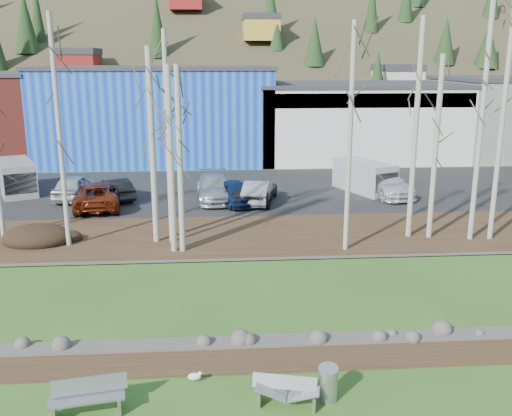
{
  "coord_description": "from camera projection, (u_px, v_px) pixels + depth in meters",
  "views": [
    {
      "loc": [
        -1.0,
        -13.59,
        8.91
      ],
      "look_at": [
        0.79,
        10.82,
        2.5
      ],
      "focal_mm": 40.0,
      "sensor_mm": 36.0,
      "label": 1
    }
  ],
  "objects": [
    {
      "name": "car_2",
      "position": [
        99.0,
        195.0,
        34.62
      ],
      "size": [
        3.14,
        5.87,
        1.57
      ],
      "primitive_type": "imported",
      "rotation": [
        0.0,
        0.0,
        3.24
      ],
      "color": "maroon",
      "rests_on": "parking_lot"
    },
    {
      "name": "dirt_mound",
      "position": [
        37.0,
        236.0,
        27.98
      ],
      "size": [
        3.41,
        2.41,
        0.67
      ],
      "primitive_type": "ellipsoid",
      "color": "black",
      "rests_on": "far_bank"
    },
    {
      "name": "dirt_strip",
      "position": [
        251.0,
        359.0,
        17.46
      ],
      "size": [
        80.0,
        1.8,
        0.03
      ],
      "primitive_type": "cube",
      "color": "#382616",
      "rests_on": "ground"
    },
    {
      "name": "parking_lot",
      "position": [
        230.0,
        190.0,
        39.54
      ],
      "size": [
        80.0,
        14.0,
        0.14
      ],
      "primitive_type": "cube",
      "color": "black",
      "rests_on": "ground"
    },
    {
      "name": "hillside",
      "position": [
        218.0,
        4.0,
        92.04
      ],
      "size": [
        160.0,
        72.0,
        35.0
      ],
      "primitive_type": null,
      "color": "#36311F",
      "rests_on": "ground"
    },
    {
      "name": "seagull",
      "position": [
        195.0,
        376.0,
        16.18
      ],
      "size": [
        0.46,
        0.21,
        0.33
      ],
      "rotation": [
        0.0,
        0.0,
        -0.03
      ],
      "color": "gold",
      "rests_on": "ground"
    },
    {
      "name": "bench_damaged",
      "position": [
        286.0,
        391.0,
        15.08
      ],
      "size": [
        1.8,
        0.93,
        0.76
      ],
      "rotation": [
        0.0,
        0.0,
        -0.23
      ],
      "color": "#9EA1A3",
      "rests_on": "ground"
    },
    {
      "name": "car_1",
      "position": [
        115.0,
        189.0,
        36.65
      ],
      "size": [
        3.14,
        4.45,
        1.39
      ],
      "primitive_type": "imported",
      "rotation": [
        0.0,
        0.0,
        3.59
      ],
      "color": "black",
      "rests_on": "parking_lot"
    },
    {
      "name": "birch_6",
      "position": [
        350.0,
        140.0,
        25.81
      ],
      "size": [
        0.23,
        0.23,
        10.41
      ],
      "color": "#BCB7AA",
      "rests_on": "far_bank"
    },
    {
      "name": "car_6",
      "position": [
        256.0,
        191.0,
        36.02
      ],
      "size": [
        3.39,
        5.4,
        1.39
      ],
      "primitive_type": "imported",
      "rotation": [
        0.0,
        0.0,
        2.91
      ],
      "color": "black",
      "rests_on": "parking_lot"
    },
    {
      "name": "birch_8",
      "position": [
        436.0,
        149.0,
        27.82
      ],
      "size": [
        0.26,
        0.26,
        9.0
      ],
      "color": "#BCB7AA",
      "rests_on": "far_bank"
    },
    {
      "name": "car_3",
      "position": [
        215.0,
        188.0,
        36.44
      ],
      "size": [
        2.56,
        5.59,
        1.59
      ],
      "primitive_type": "imported",
      "rotation": [
        0.0,
        0.0,
        0.06
      ],
      "color": "#AAADB2",
      "rests_on": "parking_lot"
    },
    {
      "name": "birch_4",
      "position": [
        180.0,
        161.0,
        25.82
      ],
      "size": [
        0.27,
        0.27,
        8.56
      ],
      "color": "#BCB7AA",
      "rests_on": "far_bank"
    },
    {
      "name": "near_bank_rocks",
      "position": [
        249.0,
        343.0,
        18.43
      ],
      "size": [
        80.0,
        0.8,
        0.5
      ],
      "primitive_type": null,
      "color": "#47423D",
      "rests_on": "ground"
    },
    {
      "name": "far_bank",
      "position": [
        235.0,
        236.0,
        29.41
      ],
      "size": [
        80.0,
        7.0,
        0.15
      ],
      "primitive_type": "cube",
      "color": "#382616",
      "rests_on": "ground"
    },
    {
      "name": "car_5",
      "position": [
        258.0,
        191.0,
        35.68
      ],
      "size": [
        2.43,
        4.66,
        1.46
      ],
      "primitive_type": "imported",
      "rotation": [
        0.0,
        0.0,
        2.93
      ],
      "color": "#B4B3B6",
      "rests_on": "parking_lot"
    },
    {
      "name": "van_white",
      "position": [
        366.0,
        177.0,
        38.63
      ],
      "size": [
        3.67,
        5.09,
        2.06
      ],
      "rotation": [
        0.0,
        0.0,
        0.41
      ],
      "color": "silver",
      "rests_on": "parking_lot"
    },
    {
      "name": "birch_2",
      "position": [
        152.0,
        148.0,
        27.12
      ],
      "size": [
        0.29,
        0.29,
        9.35
      ],
      "color": "#BCB7AA",
      "rests_on": "far_bank"
    },
    {
      "name": "birch_3",
      "position": [
        59.0,
        134.0,
        26.35
      ],
      "size": [
        0.23,
        0.23,
        10.82
      ],
      "color": "#BCB7AA",
      "rests_on": "far_bank"
    },
    {
      "name": "car_0",
      "position": [
        74.0,
        187.0,
        36.77
      ],
      "size": [
        2.21,
        4.77,
        1.58
      ],
      "primitive_type": "imported",
      "rotation": [
        0.0,
        0.0,
        3.07
      ],
      "color": "silver",
      "rests_on": "parking_lot"
    },
    {
      "name": "car_7",
      "position": [
        385.0,
        184.0,
        37.65
      ],
      "size": [
        3.24,
        5.8,
        1.59
      ],
      "primitive_type": "imported",
      "rotation": [
        0.0,
        0.0,
        0.19
      ],
      "color": "white",
      "rests_on": "parking_lot"
    },
    {
      "name": "birch_5",
      "position": [
        168.0,
        140.0,
        26.95
      ],
      "size": [
        0.22,
        0.22,
        10.09
      ],
      "color": "#BCB7AA",
      "rests_on": "far_bank"
    },
    {
      "name": "ground",
      "position": [
        256.0,
        398.0,
        15.44
      ],
      "size": [
        200.0,
        200.0,
        0.0
      ],
      "primitive_type": "plane",
      "color": "#30561D",
      "rests_on": "ground"
    },
    {
      "name": "building_blue",
      "position": [
        158.0,
        113.0,
        51.59
      ],
      "size": [
        20.4,
        12.24,
        8.3
      ],
      "color": "#143BC4",
      "rests_on": "ground"
    },
    {
      "name": "car_4",
      "position": [
        235.0,
        193.0,
        35.41
      ],
      "size": [
        2.79,
        4.59,
        1.46
      ],
      "primitive_type": "imported",
      "rotation": [
        0.0,
        0.0,
        0.26
      ],
      "color": "#13274D",
      "rests_on": "parking_lot"
    },
    {
      "name": "birch_7",
      "position": [
        415.0,
        131.0,
        27.79
      ],
      "size": [
        0.26,
        0.26,
        10.73
      ],
      "color": "#BCB7AA",
      "rests_on": "far_bank"
    },
    {
      "name": "van_grey",
      "position": [
        16.0,
        178.0,
        38.14
      ],
      "size": [
        3.94,
        5.36,
        2.17
      ],
      "rotation": [
        0.0,
        0.0,
        0.43
      ],
      "color": "#B8BBBD",
      "rests_on": "parking_lot"
    },
    {
      "name": "birch_11",
      "position": [
        171.0,
        161.0,
        25.79
      ],
      "size": [
        0.27,
        0.27,
        8.56
      ],
      "color": "#BCB7AA",
      "rests_on": "far_bank"
    },
    {
      "name": "far_bank_rocks",
      "position": [
        238.0,
        258.0,
        26.34
      ],
      "size": [
        80.0,
        0.8,
        0.46
      ],
      "primitive_type": null,
      "color": "#47423D",
      "rests_on": "ground"
    },
    {
      "name": "building_white",
      "position": [
        354.0,
        120.0,
        53.03
      ],
      "size": [
        18.36,
        12.24,
        6.8
      ],
      "color": "silver",
      "rests_on": "ground"
    },
    {
      "name": "birch_10",
      "position": [
        503.0,
        117.0,
        27.19
      ],
      "size": [
        0.25,
        0.25,
        12.14
      ],
      "color": "#BCB7AA",
      "rests_on": "far_bank"
    },
    {
      "name": "bench_intact",
      "position": [
        88.0,
        397.0,
        14.66
      ],
      "size": [
        1.99,
        0.9,
        0.96
      ],
      "rotation": [
        0.0,
        0.0,
        0.18
      ],
      "color": "#9EA1A3",
      "rests_on": "ground"
    },
    {
      "name": "birch_9",
      "position": [
        482.0,
        117.0,
        27.12
      ],
      "size": [
        0.25,
        0.25,
        12.14
      ],
      "color": "#BCB7AA",
      "rests_on": "far_bank"
    },
    {
      "name": "litter_bin",
      "position": [
        328.0,
        385.0,
        15.27
      ],
      "size": [
        0.61,
        0.61,
        0.9
      ],
      "primitive_type": "cylinder",
      "rotation": [
        0.0,
        0.0,
        -0.19
      ],
      "color": "#9EA1A3",
      "rests_on": "ground"
    },
    {
      "name": "river",
      "position": [
        243.0,
        293.0,
        22.39
      ],
      "size": [
        80.0,
        8.0,
        0.9
      ],
      "primitive_type": null,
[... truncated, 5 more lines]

